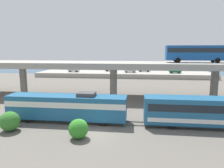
{
  "coord_description": "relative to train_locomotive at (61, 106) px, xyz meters",
  "views": [
    {
      "loc": [
        4.82,
        -22.3,
        9.79
      ],
      "look_at": [
        0.24,
        15.37,
        3.52
      ],
      "focal_mm": 32.49,
      "sensor_mm": 36.0,
      "label": 1
    }
  ],
  "objects": [
    {
      "name": "shrub_right",
      "position": [
        4.0,
        -5.31,
        -1.08
      ],
      "size": [
        2.23,
        2.23,
        2.23
      ],
      "primitive_type": "sphere",
      "color": "#308227",
      "rests_on": "ground_plane"
    },
    {
      "name": "parked_car_1",
      "position": [
        24.19,
        49.05,
        0.22
      ],
      "size": [
        4.18,
        1.92,
        1.5
      ],
      "color": "#0C4C26",
      "rests_on": "pier_parking_lot"
    },
    {
      "name": "parked_car_4",
      "position": [
        -0.02,
        53.74,
        0.22
      ],
      "size": [
        4.18,
        1.96,
        1.5
      ],
      "color": "#515459",
      "rests_on": "pier_parking_lot"
    },
    {
      "name": "transit_bus_on_overpass",
      "position": [
        22.2,
        16.54,
        7.27
      ],
      "size": [
        12.0,
        2.68,
        3.4
      ],
      "rotation": [
        0.0,
        0.0,
        3.14
      ],
      "color": "#14478C",
      "rests_on": "highway_overpass"
    },
    {
      "name": "parked_car_2",
      "position": [
        -13.75,
        49.26,
        0.22
      ],
      "size": [
        4.26,
        2.0,
        1.5
      ],
      "color": "#B7B7BC",
      "rests_on": "pier_parking_lot"
    },
    {
      "name": "parked_car_3",
      "position": [
        8.02,
        49.7,
        0.22
      ],
      "size": [
        4.24,
        1.85,
        1.5
      ],
      "rotation": [
        0.0,
        0.0,
        3.14
      ],
      "color": "#B7B7BC",
      "rests_on": "pier_parking_lot"
    },
    {
      "name": "highway_overpass",
      "position": [
        5.54,
        16.0,
        4.41
      ],
      "size": [
        96.0,
        10.42,
        7.4
      ],
      "color": "#9E998E",
      "rests_on": "ground_plane"
    },
    {
      "name": "shrub_left",
      "position": [
        -5.0,
        -4.19,
        -0.98
      ],
      "size": [
        2.43,
        2.43,
        2.43
      ],
      "primitive_type": "sphere",
      "color": "#327329",
      "rests_on": "ground_plane"
    },
    {
      "name": "train_coach_lead",
      "position": [
        21.48,
        -0.0,
        -0.02
      ],
      "size": [
        20.07,
        3.04,
        3.86
      ],
      "rotation": [
        0.0,
        0.0,
        3.14
      ],
      "color": "#1E5984",
      "rests_on": "ground_plane"
    },
    {
      "name": "rail_strip_far",
      "position": [
        5.54,
        0.7,
        -2.13
      ],
      "size": [
        110.0,
        0.12,
        0.12
      ],
      "primitive_type": "cube",
      "color": "#59544C",
      "rests_on": "ground_plane"
    },
    {
      "name": "pier_parking_lot",
      "position": [
        5.54,
        51.0,
        -1.37
      ],
      "size": [
        65.44,
        13.47,
        1.64
      ],
      "primitive_type": "cube",
      "color": "#9E998E",
      "rests_on": "ground_plane"
    },
    {
      "name": "harbor_water",
      "position": [
        5.54,
        74.0,
        -2.19
      ],
      "size": [
        140.0,
        36.0,
        0.01
      ],
      "primitive_type": "cube",
      "color": "#2D5170",
      "rests_on": "ground_plane"
    },
    {
      "name": "ground_plane",
      "position": [
        5.54,
        -4.0,
        -2.19
      ],
      "size": [
        260.0,
        260.0,
        0.0
      ],
      "primitive_type": "plane",
      "color": "#605B54"
    },
    {
      "name": "train_locomotive",
      "position": [
        0.0,
        0.0,
        0.0
      ],
      "size": [
        17.7,
        3.04,
        4.18
      ],
      "rotation": [
        0.0,
        0.0,
        3.14
      ],
      "color": "#1E5984",
      "rests_on": "ground_plane"
    },
    {
      "name": "rail_strip_near",
      "position": [
        5.54,
        -0.7,
        -2.13
      ],
      "size": [
        110.0,
        0.12,
        0.12
      ],
      "primitive_type": "cube",
      "color": "#59544C",
      "rests_on": "ground_plane"
    },
    {
      "name": "parked_car_0",
      "position": [
        13.33,
        53.43,
        0.22
      ],
      "size": [
        4.59,
        1.92,
        1.5
      ],
      "rotation": [
        0.0,
        0.0,
        3.14
      ],
      "color": "#9E998C",
      "rests_on": "pier_parking_lot"
    }
  ]
}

